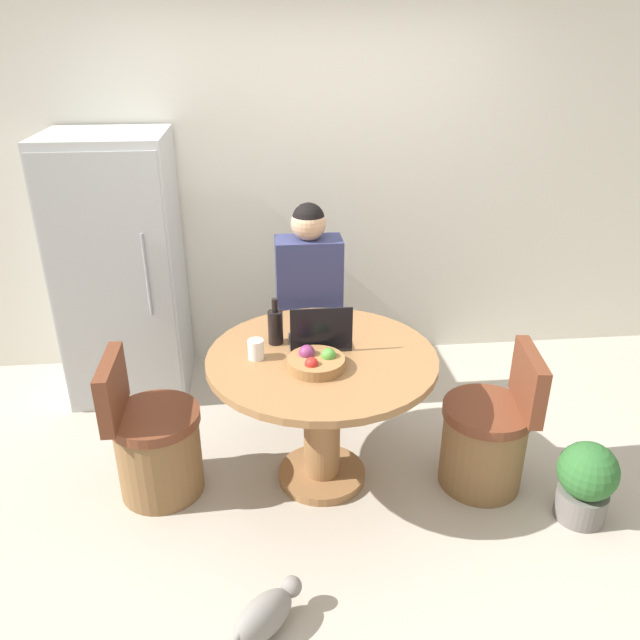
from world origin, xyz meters
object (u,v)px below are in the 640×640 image
object	(u,v)px
dining_table	(322,391)
person_seated	(308,297)
cat	(265,615)
chair_right_side	(487,439)
fruit_bowl	(316,362)
chair_left_side	(155,446)
potted_plant	(586,481)
laptop	(320,337)
refrigerator	(121,270)
bottle	(275,326)

from	to	relation	value
dining_table	person_seated	distance (m)	0.83
dining_table	cat	size ratio (longest dim) A/B	3.56
chair_right_side	fruit_bowl	bearing A→B (deg)	-81.66
chair_left_side	potted_plant	distance (m)	2.22
dining_table	potted_plant	xyz separation A→B (m)	(1.29, -0.44, -0.33)
fruit_bowl	chair_left_side	bearing A→B (deg)	171.46
chair_left_side	laptop	distance (m)	1.05
refrigerator	potted_plant	size ratio (longest dim) A/B	3.93
dining_table	laptop	bearing A→B (deg)	89.98
person_seated	fruit_bowl	world-z (taller)	person_seated
refrigerator	laptop	bearing A→B (deg)	-41.25
cat	dining_table	bearing A→B (deg)	28.14
refrigerator	chair_left_side	xyz separation A→B (m)	(0.30, -1.14, -0.58)
chair_right_side	bottle	bearing A→B (deg)	-96.42
chair_left_side	fruit_bowl	bearing A→B (deg)	-98.68
dining_table	fruit_bowl	xyz separation A→B (m)	(-0.04, -0.13, 0.25)
laptop	bottle	bearing A→B (deg)	-16.43
fruit_bowl	dining_table	bearing A→B (deg)	71.53
fruit_bowl	potted_plant	world-z (taller)	fruit_bowl
chair_right_side	laptop	size ratio (longest dim) A/B	2.56
bottle	potted_plant	distance (m)	1.75
refrigerator	bottle	bearing A→B (deg)	-45.40
refrigerator	person_seated	xyz separation A→B (m)	(1.19, -0.32, -0.11)
chair_right_side	bottle	xyz separation A→B (m)	(-1.11, 0.28, 0.59)
dining_table	person_seated	world-z (taller)	person_seated
cat	chair_right_side	bearing A→B (deg)	-8.09
person_seated	dining_table	bearing A→B (deg)	89.99
chair_left_side	laptop	size ratio (longest dim) A/B	2.56
person_seated	chair_right_side	bearing A→B (deg)	133.24
refrigerator	cat	world-z (taller)	refrigerator
laptop	fruit_bowl	distance (m)	0.23
person_seated	fruit_bowl	distance (m)	0.94
fruit_bowl	cat	world-z (taller)	fruit_bowl
bottle	cat	bearing A→B (deg)	-95.56
dining_table	chair_left_side	size ratio (longest dim) A/B	1.46
dining_table	fruit_bowl	distance (m)	0.28
chair_left_side	bottle	size ratio (longest dim) A/B	3.21
dining_table	laptop	size ratio (longest dim) A/B	3.74
dining_table	chair_left_side	distance (m)	0.93
cat	potted_plant	bearing A→B (deg)	-24.87
dining_table	bottle	xyz separation A→B (m)	(-0.23, 0.16, 0.31)
fruit_bowl	chair_right_side	bearing A→B (deg)	0.46
person_seated	refrigerator	bearing A→B (deg)	-15.23
refrigerator	fruit_bowl	xyz separation A→B (m)	(1.15, -1.27, -0.05)
fruit_bowl	laptop	bearing A→B (deg)	79.02
laptop	dining_table	bearing A→B (deg)	89.98
dining_table	chair_left_side	bearing A→B (deg)	-179.85
refrigerator	laptop	xyz separation A→B (m)	(1.19, -1.04, -0.03)
refrigerator	chair_left_side	size ratio (longest dim) A/B	2.14
person_seated	potted_plant	xyz separation A→B (m)	(1.29, -1.25, -0.52)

